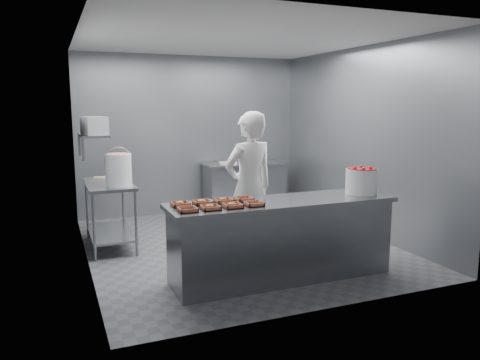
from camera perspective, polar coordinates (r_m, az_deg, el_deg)
name	(u,v)px	position (r m, az deg, el deg)	size (l,w,h in m)	color
floor	(237,245)	(6.62, -0.31, -7.92)	(4.50, 4.50, 0.00)	#4C4C51
ceiling	(237,39)	(6.39, -0.33, 16.85)	(4.50, 4.50, 0.00)	white
wall_back	(191,135)	(8.48, -6.00, 5.44)	(4.00, 0.04, 2.80)	slate
wall_left	(82,151)	(5.91, -18.66, 3.38)	(0.04, 4.50, 2.80)	slate
wall_right	(360,141)	(7.33, 14.40, 4.61)	(0.04, 4.50, 2.80)	slate
service_counter	(282,239)	(5.32, 5.14, -7.19)	(2.60, 0.70, 0.90)	slate
prep_table	(110,205)	(6.65, -15.62, -2.91)	(0.60, 1.20, 0.90)	slate
back_counter	(245,187)	(8.56, 0.56, -0.87)	(1.50, 0.60, 0.90)	slate
wall_shelf	(93,135)	(6.51, -17.48, 5.26)	(0.35, 0.90, 0.03)	slate
tray_0	(188,209)	(4.67, -6.41, -3.59)	(0.19, 0.18, 0.04)	tan
tray_1	(210,207)	(4.74, -3.65, -3.33)	(0.19, 0.18, 0.06)	tan
tray_2	(232,205)	(4.82, -0.94, -3.10)	(0.19, 0.18, 0.06)	tan
tray_3	(254,204)	(4.91, 1.71, -2.91)	(0.19, 0.18, 0.04)	tan
tray_4	(180,204)	(4.93, -7.30, -2.91)	(0.19, 0.18, 0.06)	tan
tray_5	(202,202)	(4.99, -4.63, -2.70)	(0.19, 0.18, 0.06)	tan
tray_6	(223,200)	(5.07, -2.04, -2.50)	(0.19, 0.18, 0.06)	tan
tray_7	(244,199)	(5.15, 0.50, -2.33)	(0.19, 0.18, 0.04)	tan
worker	(249,187)	(5.79, 1.13, -0.90)	(0.68, 0.45, 1.87)	white
strawberry_tub	(361,180)	(5.73, 14.59, -0.01)	(0.37, 0.37, 0.31)	white
glaze_bucket	(119,169)	(6.27, -14.57, 1.29)	(0.35, 0.33, 0.51)	white
bucket_lid	(119,181)	(6.62, -14.54, -0.13)	(0.29, 0.29, 0.02)	white
rag	(99,178)	(7.01, -16.78, 0.28)	(0.15, 0.13, 0.02)	#CCB28C
appliance	(94,126)	(6.24, -17.33, 6.31)	(0.27, 0.31, 0.23)	gray
paper_stack	(228,163)	(8.37, -1.51, 2.12)	(0.30, 0.22, 0.04)	silver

